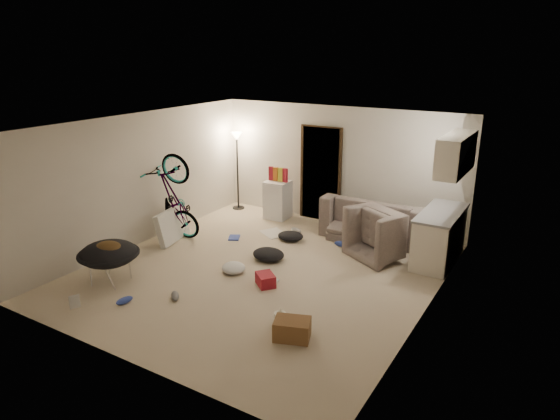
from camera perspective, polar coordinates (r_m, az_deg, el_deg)
The scene contains 38 objects.
floor at distance 8.58m, azimuth -2.00°, elevation -7.07°, with size 5.50×6.00×0.02m, color beige.
ceiling at distance 7.85m, azimuth -2.20°, elevation 9.84°, with size 5.50×6.00×0.02m, color white.
wall_back at distance 10.68m, azimuth 6.78°, elevation 5.06°, with size 5.50×0.02×2.50m, color beige.
wall_front at distance 5.99m, azimuth -18.08°, elevation -6.28°, with size 5.50×0.02×2.50m, color beige.
wall_left at distance 9.85m, azimuth -15.70°, elevation 3.40°, with size 0.02×6.00×2.50m, color beige.
wall_right at distance 7.08m, azimuth 17.00°, elevation -2.41°, with size 0.02×6.00×2.50m, color beige.
doorway at distance 10.87m, azimuth 4.72°, elevation 4.10°, with size 0.85×0.10×2.04m, color black.
door_trim at distance 10.84m, azimuth 4.65°, elevation 4.06°, with size 0.97×0.04×2.10m, color #332211.
floor_lamp at distance 11.55m, azimuth -4.93°, elevation 6.38°, with size 0.28×0.28×1.81m.
kitchen_counter at distance 9.26m, azimuth 17.74°, elevation -3.00°, with size 0.60×1.50×0.88m, color white.
counter_top at distance 9.11m, azimuth 18.01°, elevation -0.30°, with size 0.64×1.54×0.04m, color gray.
kitchen_uppers at distance 8.82m, azimuth 19.49°, elevation 6.05°, with size 0.38×1.40×0.65m, color white.
sofa at distance 10.06m, azimuth 10.76°, elevation -1.59°, with size 2.06×0.81×0.60m, color #313831.
armchair at distance 9.31m, azimuth 12.27°, elevation -3.11°, with size 1.03×0.90×0.67m, color #313831.
bicycle at distance 10.03m, azimuth -11.84°, elevation -0.69°, with size 0.63×1.80×0.94m, color black.
book_asset at distance 8.00m, azimuth -22.88°, elevation -10.40°, with size 0.15×0.21×0.02m, color maroon.
mini_fridge at distance 11.06m, azimuth -0.26°, elevation 1.20°, with size 0.50×0.50×0.84m, color white.
snack_box_0 at distance 11.00m, azimuth -1.02°, elevation 4.21°, with size 0.10×0.07×0.30m, color maroon.
snack_box_1 at distance 10.94m, azimuth -0.49°, elevation 4.14°, with size 0.10×0.07×0.30m, color #BC5B17.
snack_box_2 at distance 10.88m, azimuth 0.05°, elevation 4.06°, with size 0.10×0.07×0.30m, color gold.
snack_box_3 at distance 10.82m, azimuth 0.60°, elevation 3.98°, with size 0.10×0.07×0.30m, color maroon.
saucer_chair at distance 8.47m, azimuth -18.94°, elevation -5.32°, with size 0.97×0.97×0.69m.
hoodie at distance 8.34m, azimuth -19.01°, elevation -4.19°, with size 0.48×0.40×0.22m, color #4A3319.
sofa_drape at distance 10.33m, azimuth 5.91°, elevation 0.55°, with size 0.56×0.46×0.28m, color black.
tv_box at distance 10.00m, azimuth -12.21°, elevation -1.71°, with size 0.12×0.96×0.63m, color silver.
drink_case_a at distance 6.69m, azimuth 1.40°, elevation -13.46°, with size 0.47×0.33×0.27m, color brown.
drink_case_b at distance 8.05m, azimuth -1.67°, elevation -7.97°, with size 0.34×0.25×0.20m, color maroon.
juicer at distance 7.01m, azimuth 0.01°, elevation -12.19°, with size 0.17×0.17×0.24m.
newspaper at distance 10.25m, azimuth -0.70°, elevation -2.67°, with size 0.43×0.56×0.01m, color silver.
book_blue at distance 10.03m, azimuth -5.26°, elevation -3.16°, with size 0.21×0.29×0.03m, color #2D42A5.
book_white at distance 8.17m, azimuth -1.16°, elevation -8.24°, with size 0.21×0.28×0.03m, color silver.
shoe_0 at distance 9.64m, azimuth 7.06°, elevation -3.86°, with size 0.29×0.12×0.11m, color #2D42A5.
shoe_1 at distance 10.26m, azimuth 1.86°, elevation -2.35°, with size 0.29×0.12×0.11m, color slate.
shoe_2 at distance 7.88m, azimuth -17.36°, elevation -9.84°, with size 0.27×0.11×0.10m, color #2D42A5.
shoe_3 at distance 7.83m, azimuth -11.90°, elevation -9.57°, with size 0.28×0.11×0.10m, color slate.
clothes_lump_a at distance 8.99m, azimuth -1.33°, elevation -5.09°, with size 0.59×0.51×0.19m, color black.
clothes_lump_b at distance 9.89m, azimuth 1.21°, elevation -3.00°, with size 0.51×0.45×0.16m, color black.
clothes_lump_c at distance 8.56m, azimuth -5.33°, elevation -6.60°, with size 0.46×0.40×0.14m, color silver.
Camera 1 is at (4.26, -6.50, 3.63)m, focal length 32.00 mm.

